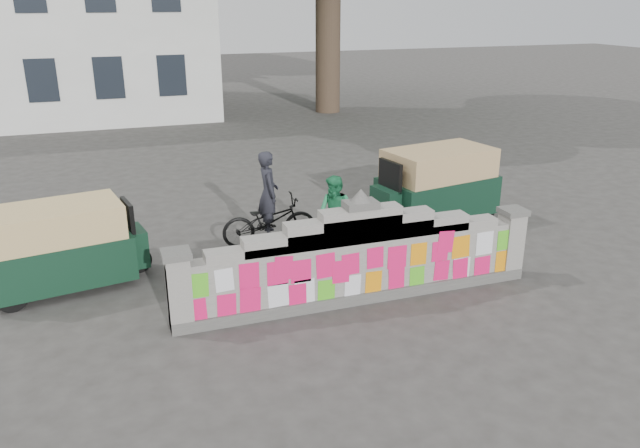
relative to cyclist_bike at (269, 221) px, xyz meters
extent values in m
plane|color=#383533|center=(0.77, -3.02, -0.52)|extent=(100.00, 100.00, 0.00)
cube|color=#4C4C49|center=(0.77, -3.02, -0.42)|extent=(6.40, 0.42, 0.20)
cube|color=gray|center=(0.77, -3.02, 0.08)|extent=(6.40, 0.32, 1.00)
cube|color=gray|center=(0.77, -3.02, 0.65)|extent=(5.20, 0.32, 0.14)
cube|color=gray|center=(0.77, -3.02, 0.72)|extent=(4.00, 0.32, 0.28)
cube|color=gray|center=(0.77, -3.02, 0.80)|extent=(2.60, 0.32, 0.44)
cube|color=gray|center=(0.77, -3.02, 0.87)|extent=(1.40, 0.32, 0.58)
cube|color=#4C4C49|center=(0.77, -3.02, 1.22)|extent=(0.55, 0.36, 0.12)
cone|color=#4C4C49|center=(0.77, -3.02, 1.38)|extent=(0.36, 0.36, 0.22)
cube|color=gray|center=(-2.25, -3.02, 0.10)|extent=(0.36, 0.40, 1.24)
cube|color=#4C4C49|center=(-2.25, -3.02, 0.76)|extent=(0.44, 0.44, 0.10)
cube|color=gray|center=(3.79, -3.02, 0.10)|extent=(0.36, 0.40, 1.24)
cube|color=#4C4C49|center=(3.79, -3.02, 0.76)|extent=(0.44, 0.44, 0.10)
cube|color=silver|center=(-6.23, 18.98, 3.48)|extent=(16.00, 10.00, 8.00)
cylinder|color=#38281E|center=(6.77, 14.98, 2.48)|extent=(1.10, 1.10, 6.00)
imported|color=black|center=(0.00, 0.00, 0.00)|extent=(2.01, 0.78, 1.04)
imported|color=#212129|center=(0.00, 0.00, 0.36)|extent=(0.45, 0.66, 1.77)
imported|color=#248651|center=(1.18, -0.79, 0.27)|extent=(0.92, 0.97, 1.59)
cube|color=#10311F|center=(-4.04, -0.80, 0.02)|extent=(2.57, 1.69, 0.79)
cube|color=tan|center=(-4.04, -0.80, 0.72)|extent=(2.37, 1.61, 0.60)
cube|color=#10311F|center=(-2.82, -0.58, 0.02)|extent=(0.61, 0.77, 0.69)
cube|color=black|center=(-2.82, -0.58, 0.62)|extent=(0.20, 0.70, 0.60)
cylinder|color=black|center=(-2.72, -0.56, -0.27)|extent=(0.51, 0.21, 0.50)
cylinder|color=black|center=(-4.82, -1.49, -0.27)|extent=(0.51, 0.21, 0.50)
cylinder|color=black|center=(-5.02, -0.42, -0.27)|extent=(0.51, 0.21, 0.50)
cube|color=black|center=(4.10, 0.21, 0.08)|extent=(2.84, 1.88, 0.88)
cube|color=tan|center=(4.10, 0.21, 0.85)|extent=(2.62, 1.78, 0.66)
cube|color=black|center=(2.75, -0.04, 0.08)|extent=(0.68, 0.85, 0.77)
cube|color=black|center=(2.75, -0.04, 0.74)|extent=(0.23, 0.77, 0.66)
cylinder|color=black|center=(2.64, -0.06, -0.25)|extent=(0.56, 0.23, 0.55)
cylinder|color=black|center=(4.96, 0.98, -0.25)|extent=(0.56, 0.23, 0.55)
cylinder|color=black|center=(5.18, -0.21, -0.25)|extent=(0.56, 0.23, 0.55)
camera|label=1|loc=(-3.08, -11.95, 4.42)|focal=35.00mm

